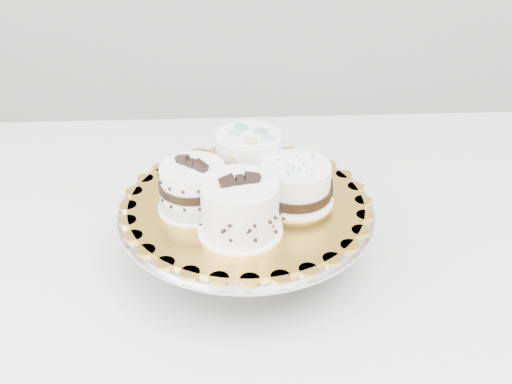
{
  "coord_description": "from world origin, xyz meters",
  "views": [
    {
      "loc": [
        -0.03,
        -0.57,
        1.35
      ],
      "look_at": [
        0.0,
        0.19,
        0.87
      ],
      "focal_mm": 45.0,
      "sensor_mm": 36.0,
      "label": 1
    }
  ],
  "objects_px": {
    "cake_banded": "(193,189)",
    "cake_dots": "(248,156)",
    "cake_swirl": "(240,209)",
    "cake_board": "(246,204)",
    "cake_ribbon": "(296,184)",
    "table": "(210,276)",
    "cake_stand": "(246,223)"
  },
  "relations": [
    {
      "from": "cake_banded",
      "to": "cake_dots",
      "type": "relative_size",
      "value": 0.97
    },
    {
      "from": "cake_swirl",
      "to": "cake_board",
      "type": "bearing_deg",
      "value": 68.83
    },
    {
      "from": "cake_banded",
      "to": "cake_ribbon",
      "type": "xyz_separation_m",
      "value": [
        0.14,
        0.01,
        -0.0
      ]
    },
    {
      "from": "table",
      "to": "cake_board",
      "type": "height_order",
      "value": "cake_board"
    },
    {
      "from": "cake_board",
      "to": "cake_swirl",
      "type": "height_order",
      "value": "cake_swirl"
    },
    {
      "from": "cake_swirl",
      "to": "cake_banded",
      "type": "xyz_separation_m",
      "value": [
        -0.06,
        0.06,
        -0.0
      ]
    },
    {
      "from": "cake_banded",
      "to": "cake_dots",
      "type": "xyz_separation_m",
      "value": [
        0.08,
        0.08,
        0.01
      ]
    },
    {
      "from": "cake_banded",
      "to": "cake_dots",
      "type": "bearing_deg",
      "value": 82.85
    },
    {
      "from": "table",
      "to": "cake_board",
      "type": "xyz_separation_m",
      "value": [
        0.06,
        -0.04,
        0.17
      ]
    },
    {
      "from": "table",
      "to": "cake_ribbon",
      "type": "height_order",
      "value": "cake_ribbon"
    },
    {
      "from": "cake_swirl",
      "to": "cake_banded",
      "type": "height_order",
      "value": "cake_swirl"
    },
    {
      "from": "cake_dots",
      "to": "cake_banded",
      "type": "bearing_deg",
      "value": -111.44
    },
    {
      "from": "table",
      "to": "cake_dots",
      "type": "distance_m",
      "value": 0.22
    },
    {
      "from": "cake_swirl",
      "to": "cake_banded",
      "type": "bearing_deg",
      "value": 123.67
    },
    {
      "from": "cake_board",
      "to": "cake_dots",
      "type": "height_order",
      "value": "cake_dots"
    },
    {
      "from": "cake_ribbon",
      "to": "cake_board",
      "type": "bearing_deg",
      "value": -172.09
    },
    {
      "from": "table",
      "to": "cake_ribbon",
      "type": "distance_m",
      "value": 0.24
    },
    {
      "from": "table",
      "to": "cake_dots",
      "type": "height_order",
      "value": "cake_dots"
    },
    {
      "from": "cake_board",
      "to": "cake_swirl",
      "type": "xyz_separation_m",
      "value": [
        -0.01,
        -0.07,
        0.04
      ]
    },
    {
      "from": "cake_board",
      "to": "cake_banded",
      "type": "height_order",
      "value": "cake_banded"
    },
    {
      "from": "table",
      "to": "cake_dots",
      "type": "bearing_deg",
      "value": 19.9
    },
    {
      "from": "table",
      "to": "cake_banded",
      "type": "relative_size",
      "value": 10.64
    },
    {
      "from": "cake_dots",
      "to": "cake_ribbon",
      "type": "bearing_deg",
      "value": -21.57
    },
    {
      "from": "cake_banded",
      "to": "cake_dots",
      "type": "distance_m",
      "value": 0.11
    },
    {
      "from": "table",
      "to": "cake_stand",
      "type": "relative_size",
      "value": 3.65
    },
    {
      "from": "cake_swirl",
      "to": "cake_dots",
      "type": "distance_m",
      "value": 0.14
    },
    {
      "from": "cake_stand",
      "to": "cake_board",
      "type": "bearing_deg",
      "value": -93.58
    },
    {
      "from": "cake_dots",
      "to": "cake_ribbon",
      "type": "relative_size",
      "value": 1.12
    },
    {
      "from": "cake_ribbon",
      "to": "cake_stand",
      "type": "bearing_deg",
      "value": -172.09
    },
    {
      "from": "cake_board",
      "to": "cake_ribbon",
      "type": "relative_size",
      "value": 2.92
    },
    {
      "from": "cake_stand",
      "to": "cake_swirl",
      "type": "bearing_deg",
      "value": -97.84
    },
    {
      "from": "table",
      "to": "cake_board",
      "type": "distance_m",
      "value": 0.18
    }
  ]
}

